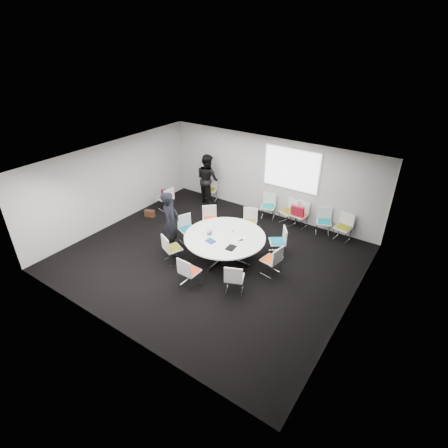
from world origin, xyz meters
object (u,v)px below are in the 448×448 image
Objects in this scene: chair_spare_left at (166,203)px; chair_person_back at (210,194)px; chair_ring_b at (277,246)px; chair_back_e at (342,232)px; chair_ring_h at (234,283)px; chair_back_d at (323,226)px; chair_back_b at (288,216)px; person_main at (171,223)px; chair_ring_g at (190,277)px; chair_ring_f at (173,253)px; chair_back_a at (268,211)px; chair_ring_a at (271,265)px; maroon_bag at (165,194)px; brown_bag at (150,213)px; person_back at (208,179)px; chair_back_c at (299,219)px; chair_ring_e at (188,234)px; cup at (233,230)px; laptop at (211,233)px; chair_ring_c at (249,227)px; chair_ring_d at (210,224)px; conference_table at (225,241)px.

chair_person_back is (0.86, 1.58, 0.00)m from chair_spare_left.
chair_back_e is at bearing -70.63° from chair_ring_b.
chair_ring_h and chair_back_d have the same top height.
person_main reaches higher than chair_back_b.
chair_ring_g is at bearing 105.48° from chair_back_b.
chair_back_a is at bearing 98.24° from chair_ring_f.
chair_ring_a is 5.22m from maroon_bag.
chair_back_d is 2.44× the size of brown_bag.
chair_ring_f is 1.00× the size of chair_back_b.
chair_back_e is at bearing -68.04° from chair_spare_left.
chair_back_a is 1.00× the size of chair_back_d.
person_main reaches higher than chair_back_d.
chair_back_c is at bearing -160.24° from person_back.
chair_ring_a is 1.00× the size of chair_ring_b.
chair_ring_e and chair_back_a have the same top height.
chair_ring_h is 0.46× the size of person_back.
chair_person_back is (-2.66, 4.51, 0.00)m from chair_ring_g.
chair_ring_b is 9.78× the size of cup.
chair_back_c is (2.16, 3.95, 0.00)m from chair_ring_f.
chair_ring_h is at bearing -20.24° from brown_bag.
chair_ring_f is at bearing 154.72° from chair_ring_g.
person_main reaches higher than chair_ring_b.
chair_ring_g is 1.00× the size of chair_spare_left.
chair_back_b is at bearing -54.83° from person_main.
laptop is (2.25, -2.86, -0.22)m from person_back.
chair_back_c is 2.94× the size of laptop.
chair_ring_c is at bearing 57.01° from chair_back_c.
chair_back_a is 0.76m from chair_back_b.
chair_person_back is (-3.88, 1.93, 0.00)m from chair_ring_b.
maroon_bag is (-6.08, -1.56, 0.34)m from chair_back_e.
chair_back_d and chair_person_back have the same top height.
chair_back_e is 2.44× the size of brown_bag.
chair_ring_d is at bearing 46.93° from chair_back_c.
chair_ring_a is 5.19m from brown_bag.
chair_ring_c is 1.80m from chair_back_c.
chair_back_c and chair_person_back have the same top height.
chair_ring_b is at bearing -86.71° from chair_spare_left.
chair_ring_c is 2.20× the size of maroon_bag.
chair_ring_c is 1.00× the size of chair_back_e.
chair_ring_c is at bearing 96.86° from cup.
chair_back_b is at bearing 6.29° from chair_back_c.
chair_ring_c is 1.00× the size of chair_back_d.
chair_back_a is (-0.14, 2.92, -0.28)m from conference_table.
chair_spare_left is (-4.59, -1.58, 0.00)m from chair_back_c.
chair_ring_e and chair_ring_h have the same top height.
chair_back_e is 9.78× the size of cup.
cup is (-1.02, 1.47, 0.50)m from chair_ring_h.
chair_ring_g is 4.49m from chair_back_a.
chair_ring_d is 1.00× the size of chair_spare_left.
chair_ring_c is 1.32m from cup.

